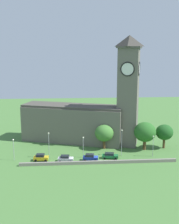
{
  "coord_description": "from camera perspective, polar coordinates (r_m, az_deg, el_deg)",
  "views": [
    {
      "loc": [
        -8.03,
        -74.39,
        29.28
      ],
      "look_at": [
        -1.85,
        7.41,
        12.41
      ],
      "focal_mm": 45.36,
      "sensor_mm": 36.0,
      "label": 1
    }
  ],
  "objects": [
    {
      "name": "quay_barrier",
      "position": [
        78.02,
        1.92,
        -10.09
      ],
      "size": [
        42.84,
        0.7,
        0.85
      ],
      "primitive_type": "cube",
      "color": "gray",
      "rests_on": "ground"
    },
    {
      "name": "tree_churchyard",
      "position": [
        92.05,
        14.87,
        -3.98
      ],
      "size": [
        5.41,
        5.41,
        7.62
      ],
      "color": "brown",
      "rests_on": "ground"
    },
    {
      "name": "car_green",
      "position": [
        81.76,
        4.14,
        -8.77
      ],
      "size": [
        4.77,
        2.67,
        1.66
      ],
      "color": "#1E6B38",
      "rests_on": "ground"
    },
    {
      "name": "streetlamp_west_end",
      "position": [
        81.88,
        -15.07,
        -6.63
      ],
      "size": [
        0.44,
        0.44,
        6.18
      ],
      "color": "#9EA0A5",
      "rests_on": "ground"
    },
    {
      "name": "car_yellow",
      "position": [
        81.03,
        -9.77,
        -9.01
      ],
      "size": [
        4.19,
        2.44,
        1.92
      ],
      "color": "gold",
      "rests_on": "ground"
    },
    {
      "name": "streetlamp_east_end",
      "position": [
        83.94,
        12.72,
        -6.01
      ],
      "size": [
        0.44,
        0.44,
        6.3
      ],
      "color": "#9EA0A5",
      "rests_on": "ground"
    },
    {
      "name": "church",
      "position": [
        94.45,
        -0.71,
        -0.7
      ],
      "size": [
        39.67,
        20.71,
        34.95
      ],
      "color": "#666056",
      "rests_on": "ground"
    },
    {
      "name": "ground_plane",
      "position": [
        94.4,
        0.78,
        -6.45
      ],
      "size": [
        200.0,
        200.0,
        0.0
      ],
      "primitive_type": "plane",
      "color": "#477538"
    },
    {
      "name": "streetlamp_west_mid",
      "position": [
        81.6,
        -8.21,
        -5.84
      ],
      "size": [
        0.44,
        0.44,
        7.52
      ],
      "color": "#9EA0A5",
      "rests_on": "ground"
    },
    {
      "name": "tree_riverside_east",
      "position": [
        88.53,
        2.99,
        -4.28
      ],
      "size": [
        5.85,
        5.85,
        7.73
      ],
      "color": "brown",
      "rests_on": "ground"
    },
    {
      "name": "tree_by_tower",
      "position": [
        89.04,
        11.11,
        -3.99
      ],
      "size": [
        6.77,
        6.77,
        8.75
      ],
      "color": "brown",
      "rests_on": "ground"
    },
    {
      "name": "car_white",
      "position": [
        79.55,
        -4.86,
        -9.32
      ],
      "size": [
        4.39,
        2.67,
        1.79
      ],
      "color": "silver",
      "rests_on": "ground"
    },
    {
      "name": "streetlamp_central",
      "position": [
        81.34,
        -1.29,
        -6.35
      ],
      "size": [
        0.44,
        0.44,
        6.15
      ],
      "color": "#9EA0A5",
      "rests_on": "ground"
    },
    {
      "name": "streetlamp_east_mid",
      "position": [
        82.86,
        6.52,
        -5.36
      ],
      "size": [
        0.44,
        0.44,
        7.92
      ],
      "color": "#9EA0A5",
      "rests_on": "ground"
    },
    {
      "name": "car_blue",
      "position": [
        79.86,
        0.17,
        -9.14
      ],
      "size": [
        4.42,
        2.67,
        1.93
      ],
      "color": "#233D9E",
      "rests_on": "ground"
    }
  ]
}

